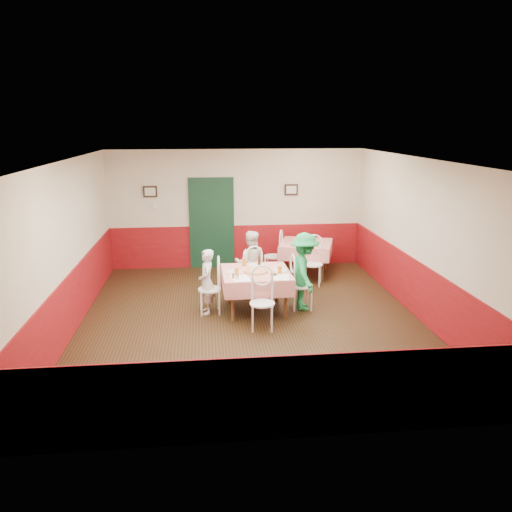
{
  "coord_description": "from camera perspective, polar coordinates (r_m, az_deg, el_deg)",
  "views": [
    {
      "loc": [
        -0.78,
        -8.24,
        3.36
      ],
      "look_at": [
        0.14,
        0.42,
        1.05
      ],
      "focal_mm": 35.0,
      "sensor_mm": 36.0,
      "label": 1
    }
  ],
  "objects": [
    {
      "name": "ceiling",
      "position": [
        8.29,
        -0.64,
        10.98
      ],
      "size": [
        7.0,
        7.0,
        0.0
      ],
      "primitive_type": "plane",
      "color": "white",
      "rests_on": "back_wall"
    },
    {
      "name": "wainscot_left",
      "position": [
        8.99,
        -19.96,
        -4.62
      ],
      "size": [
        0.03,
        7.0,
        1.0
      ],
      "primitive_type": "cube",
      "color": "maroon",
      "rests_on": "ground"
    },
    {
      "name": "chair_second_b",
      "position": [
        10.74,
        6.52,
        -0.96
      ],
      "size": [
        0.53,
        0.53,
        0.9
      ],
      "primitive_type": null,
      "rotation": [
        0.0,
        0.0,
        -0.31
      ],
      "color": "white",
      "rests_on": "ground"
    },
    {
      "name": "chair_second_a",
      "position": [
        11.32,
        1.99,
        -0.05
      ],
      "size": [
        0.53,
        0.53,
        0.9
      ],
      "primitive_type": null,
      "rotation": [
        0.0,
        0.0,
        -1.88
      ],
      "color": "white",
      "rests_on": "ground"
    },
    {
      "name": "main_table",
      "position": [
        9.21,
        0.0,
        -4.06
      ],
      "size": [
        1.24,
        1.24,
        0.77
      ],
      "primitive_type": "cube",
      "rotation": [
        0.0,
        0.0,
        0.02
      ],
      "color": "red",
      "rests_on": "ground"
    },
    {
      "name": "door",
      "position": [
        11.91,
        -5.08,
        3.62
      ],
      "size": [
        0.96,
        0.06,
        2.1
      ],
      "primitive_type": "cube",
      "color": "black",
      "rests_on": "ground"
    },
    {
      "name": "menu_right",
      "position": [
        8.77,
        2.81,
        -2.4
      ],
      "size": [
        0.37,
        0.45,
        0.0
      ],
      "primitive_type": "cube",
      "rotation": [
        0.0,
        0.0,
        -0.19
      ],
      "color": "white",
      "rests_on": "main_table"
    },
    {
      "name": "shaker_c",
      "position": [
        8.68,
        -2.64,
        -2.29
      ],
      "size": [
        0.04,
        0.04,
        0.09
      ],
      "primitive_type": "cylinder",
      "rotation": [
        0.0,
        0.0,
        0.02
      ],
      "color": "#B23319",
      "rests_on": "main_table"
    },
    {
      "name": "glass_c",
      "position": [
        9.42,
        -1.37,
        -0.71
      ],
      "size": [
        0.08,
        0.08,
        0.15
      ],
      "primitive_type": "cylinder",
      "rotation": [
        0.0,
        0.0,
        0.02
      ],
      "color": "#BF7219",
      "rests_on": "main_table"
    },
    {
      "name": "glass_a",
      "position": [
        8.82,
        -2.21,
        -1.84
      ],
      "size": [
        0.08,
        0.08,
        0.14
      ],
      "primitive_type": "cylinder",
      "rotation": [
        0.0,
        0.0,
        0.02
      ],
      "color": "#BF7219",
      "rests_on": "main_table"
    },
    {
      "name": "beer_bottle",
      "position": [
        9.45,
        0.37,
        -0.47
      ],
      "size": [
        0.06,
        0.06,
        0.2
      ],
      "primitive_type": "cylinder",
      "rotation": [
        0.0,
        0.0,
        0.02
      ],
      "color": "#381C0A",
      "rests_on": "main_table"
    },
    {
      "name": "wainscot_front",
      "position": [
        5.6,
        2.94,
        -15.88
      ],
      "size": [
        6.0,
        0.03,
        1.0
      ],
      "primitive_type": "cube",
      "color": "maroon",
      "rests_on": "ground"
    },
    {
      "name": "chair_left",
      "position": [
        9.12,
        -5.32,
        -3.81
      ],
      "size": [
        0.43,
        0.43,
        0.9
      ],
      "primitive_type": null,
      "rotation": [
        0.0,
        0.0,
        -1.54
      ],
      "color": "white",
      "rests_on": "ground"
    },
    {
      "name": "chair_far",
      "position": [
        9.99,
        -0.6,
        -2.08
      ],
      "size": [
        0.52,
        0.52,
        0.9
      ],
      "primitive_type": null,
      "rotation": [
        0.0,
        0.0,
        3.41
      ],
      "color": "white",
      "rests_on": "ground"
    },
    {
      "name": "plate_far",
      "position": [
        9.48,
        -0.38,
        -1.01
      ],
      "size": [
        0.25,
        0.25,
        0.01
      ],
      "primitive_type": "cylinder",
      "rotation": [
        0.0,
        0.0,
        0.02
      ],
      "color": "white",
      "rests_on": "main_table"
    },
    {
      "name": "left_wall",
      "position": [
        8.75,
        -20.57,
        0.95
      ],
      "size": [
        0.1,
        7.0,
        2.8
      ],
      "primitive_type": "cube",
      "color": "beige",
      "rests_on": "ground"
    },
    {
      "name": "wallet",
      "position": [
        8.87,
        2.04,
        -2.13
      ],
      "size": [
        0.11,
        0.09,
        0.02
      ],
      "primitive_type": "cube",
      "rotation": [
        0.0,
        0.0,
        0.02
      ],
      "color": "black",
      "rests_on": "main_table"
    },
    {
      "name": "diner_right",
      "position": [
        9.25,
        5.54,
        -1.77
      ],
      "size": [
        0.54,
        0.94,
        1.45
      ],
      "primitive_type": "imported",
      "rotation": [
        0.0,
        0.0,
        1.57
      ],
      "color": "gray",
      "rests_on": "ground"
    },
    {
      "name": "second_table",
      "position": [
        11.46,
        5.7,
        -0.31
      ],
      "size": [
        1.41,
        1.41,
        0.77
      ],
      "primitive_type": "cube",
      "rotation": [
        0.0,
        0.0,
        -0.31
      ],
      "color": "red",
      "rests_on": "ground"
    },
    {
      "name": "picture_right",
      "position": [
        11.97,
        4.05,
        7.58
      ],
      "size": [
        0.32,
        0.03,
        0.26
      ],
      "primitive_type": "cube",
      "color": "black",
      "rests_on": "back_wall"
    },
    {
      "name": "right_wall",
      "position": [
        9.27,
        18.18,
        1.9
      ],
      "size": [
        0.1,
        7.0,
        2.8
      ],
      "primitive_type": "cube",
      "color": "beige",
      "rests_on": "ground"
    },
    {
      "name": "plate_right",
      "position": [
        9.12,
        2.82,
        -1.67
      ],
      "size": [
        0.25,
        0.25,
        0.01
      ],
      "primitive_type": "cylinder",
      "rotation": [
        0.0,
        0.0,
        0.02
      ],
      "color": "white",
      "rests_on": "main_table"
    },
    {
      "name": "thermostat",
      "position": [
        11.89,
        -11.43,
        5.56
      ],
      "size": [
        0.1,
        0.03,
        0.1
      ],
      "primitive_type": "cube",
      "color": "white",
      "rests_on": "back_wall"
    },
    {
      "name": "plate_left",
      "position": [
        9.04,
        -2.56,
        -1.82
      ],
      "size": [
        0.25,
        0.25,
        0.01
      ],
      "primitive_type": "cylinder",
      "rotation": [
        0.0,
        0.0,
        0.02
      ],
      "color": "white",
      "rests_on": "main_table"
    },
    {
      "name": "back_wall",
      "position": [
        11.92,
        -2.23,
        5.39
      ],
      "size": [
        6.0,
        0.1,
        2.8
      ],
      "primitive_type": "cube",
      "color": "beige",
      "rests_on": "ground"
    },
    {
      "name": "shaker_b",
      "position": [
        8.59,
        -2.09,
        -2.47
      ],
      "size": [
        0.04,
        0.04,
        0.09
      ],
      "primitive_type": "cylinder",
      "rotation": [
        0.0,
        0.0,
        0.02
      ],
      "color": "silver",
      "rests_on": "main_table"
    },
    {
      "name": "wainscot_back",
      "position": [
        12.09,
        -2.18,
        1.17
      ],
      "size": [
        6.0,
        0.03,
        1.0
      ],
      "primitive_type": "cube",
      "color": "maroon",
      "rests_on": "ground"
    },
    {
      "name": "menu_left",
      "position": [
        8.68,
        -1.81,
        -2.57
      ],
      "size": [
        0.36,
        0.44,
        0.0
      ],
      "primitive_type": "cube",
      "rotation": [
        0.0,
        0.0,
        0.16
      ],
      "color": "white",
      "rests_on": "main_table"
    },
    {
      "name": "diner_left",
      "position": [
        9.08,
        -5.66,
        -2.94
      ],
      "size": [
        0.31,
        0.45,
        1.19
      ],
      "primitive_type": "imported",
      "rotation": [
        0.0,
        0.0,
        -1.52
      ],
      "color": "gray",
      "rests_on": "ground"
    },
    {
      "name": "pizza",
      "position": [
        9.04,
        0.0,
        -1.77
      ],
      "size": [
        0.43,
        0.43,
        0.03
      ],
      "primitive_type": "cylinder",
      "rotation": [
        0.0,
        0.0,
        0.02
      ],
      "color": "#B74723",
      "rests_on": "main_table"
    },
    {
      "name": "chair_right",
      "position": [
        9.32,
        5.2,
        -3.4
      ],
      "size": [
        0.43,
        0.43,
        0.9
      ],
      "primitive_type": null,
      "rotation": [
        0.0,
        0.0,
        1.6
      ],
      "color": "white",
      "rests_on": "ground"
    },
    {
      "name": "shaker_a",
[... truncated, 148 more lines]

